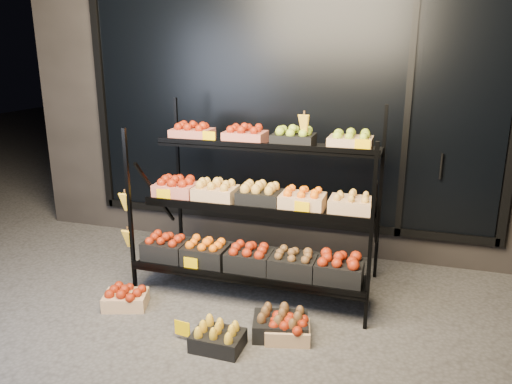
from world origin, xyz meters
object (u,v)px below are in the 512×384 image
(floor_crate_midleft, at_px, (218,337))
(floor_crate_midright, at_px, (288,329))
(floor_crate_left, at_px, (126,297))
(display_rack, at_px, (256,206))

(floor_crate_midleft, xyz_separation_m, floor_crate_midright, (0.46, 0.27, -0.01))
(floor_crate_midleft, height_order, floor_crate_midright, floor_crate_midleft)
(floor_crate_midright, bearing_deg, floor_crate_midleft, -163.34)
(floor_crate_left, bearing_deg, floor_crate_midleft, -36.71)
(display_rack, bearing_deg, floor_crate_midleft, -88.66)
(floor_crate_left, distance_m, floor_crate_midleft, 1.04)
(display_rack, bearing_deg, floor_crate_midright, -57.05)
(floor_crate_left, relative_size, floor_crate_midleft, 1.12)
(floor_crate_midright, bearing_deg, floor_crate_left, 163.85)
(floor_crate_left, xyz_separation_m, floor_crate_midleft, (0.98, -0.34, 0.00))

